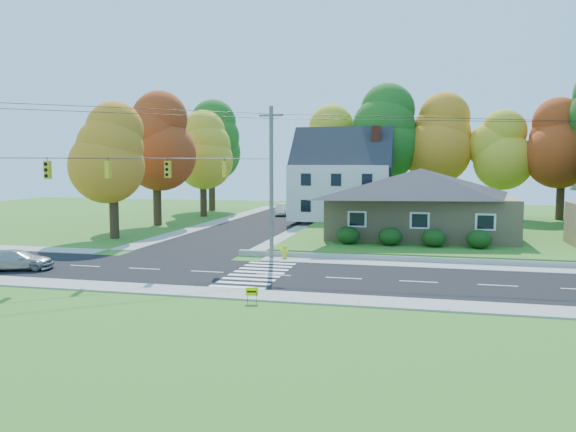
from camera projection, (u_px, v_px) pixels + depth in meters
name	position (u px, v px, depth m)	size (l,w,h in m)	color
ground	(273.00, 275.00, 31.75)	(120.00, 120.00, 0.00)	#3D7923
road_main	(273.00, 275.00, 31.75)	(90.00, 8.00, 0.02)	black
road_cross	(263.00, 223.00, 58.77)	(8.00, 44.00, 0.02)	black
sidewalk_north	(293.00, 260.00, 36.59)	(90.00, 2.00, 0.08)	#9C9A90
sidewalk_south	(247.00, 295.00, 26.90)	(90.00, 2.00, 0.08)	#9C9A90
lawn	(478.00, 233.00, 49.11)	(30.00, 30.00, 0.50)	#3D7923
ranch_house	(420.00, 201.00, 45.12)	(14.60, 10.60, 5.40)	tan
colonial_house	(342.00, 180.00, 58.44)	(10.40, 8.40, 9.60)	silver
hedge_row	(412.00, 237.00, 39.43)	(10.70, 1.70, 1.27)	#163A10
traffic_infrastructure	(277.00, 183.00, 32.61)	(38.10, 10.66, 10.00)	#666059
tree_lot_0	(332.00, 146.00, 64.37)	(6.72, 6.72, 12.51)	#3F2A19
tree_lot_1	(384.00, 133.00, 61.90)	(7.84, 7.84, 14.60)	#3F2A19
tree_lot_2	(440.00, 139.00, 61.56)	(7.28, 7.28, 13.56)	#3F2A19
tree_lot_3	(499.00, 150.00, 59.35)	(6.16, 6.16, 11.47)	#3F2A19
tree_lot_4	(563.00, 143.00, 56.95)	(6.72, 6.72, 12.51)	#3F2A19
tree_west_0	(112.00, 153.00, 46.59)	(6.16, 6.16, 11.47)	#3F2A19
tree_west_1	(156.00, 142.00, 56.38)	(7.28, 7.28, 13.56)	#3F2A19
tree_west_2	(203.00, 150.00, 65.90)	(6.72, 6.72, 12.51)	#3F2A19
tree_west_3	(211.00, 142.00, 73.99)	(7.84, 7.84, 14.60)	#3F2A19
silver_sedan	(17.00, 260.00, 33.21)	(1.65, 4.06, 1.18)	#9D9D9D
white_car	(283.00, 210.00, 67.76)	(1.47, 4.22, 1.39)	white
fire_hydrant	(285.00, 252.00, 37.13)	(0.51, 0.40, 0.90)	yellow
yard_sign	(252.00, 292.00, 25.39)	(0.56, 0.17, 0.72)	black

